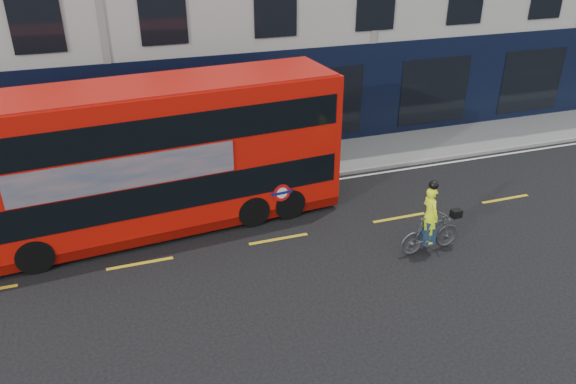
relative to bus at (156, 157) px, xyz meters
name	(u,v)px	position (x,y,z in m)	size (l,w,h in m)	color
ground	(146,296)	(-0.89, -3.44, -2.28)	(120.00, 120.00, 0.00)	black
pavement	(126,185)	(-0.89, 3.06, -2.22)	(60.00, 3.00, 0.12)	gray
kerb	(130,205)	(-0.89, 1.56, -2.21)	(60.00, 0.12, 0.13)	gray
road_edge_line	(131,210)	(-0.89, 1.26, -2.27)	(58.00, 0.10, 0.01)	silver
lane_dashes	(140,263)	(-0.89, -1.94, -2.27)	(58.00, 0.12, 0.01)	gold
bus	(156,157)	(0.00, 0.00, 0.00)	(11.18, 3.42, 4.44)	red
cyclist	(430,228)	(6.94, -3.90, -1.53)	(1.92, 0.64, 2.23)	#46494B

